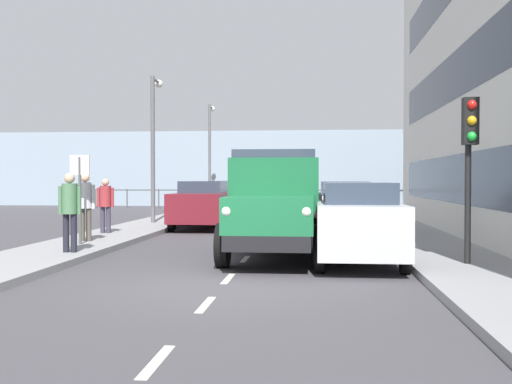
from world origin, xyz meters
name	(u,v)px	position (x,y,z in m)	size (l,w,h in m)	color
ground_plane	(265,236)	(0.00, -8.88, 0.00)	(80.00, 80.00, 0.00)	#423F44
sidewalk_left	(411,235)	(-4.49, -8.88, 0.07)	(2.19, 35.77, 0.15)	gray
sidewalk_right	(126,232)	(4.49, -8.88, 0.07)	(2.19, 35.77, 0.15)	gray
road_centreline_markings	(265,236)	(0.00, -8.73, 0.00)	(0.12, 32.48, 0.01)	silver
sea_horizon	(291,169)	(0.00, -29.77, 2.50)	(80.00, 0.80, 5.00)	#8C9EAD
seawall_railing	(289,194)	(0.00, -26.17, 0.92)	(28.08, 0.08, 1.20)	#4C5156
truck_vintage_green	(275,207)	(-0.66, -3.43, 1.18)	(2.17, 5.64, 2.43)	black
car_silver_kerbside_near	(357,221)	(-2.44, -2.95, 0.90)	(1.79, 4.33, 1.72)	#B7BABF
car_white_kerbside_1	(343,208)	(-2.44, -8.95, 0.90)	(1.79, 4.36, 1.72)	white
car_maroon_oppositeside_0	(204,204)	(2.44, -11.56, 0.90)	(1.91, 4.42, 1.72)	maroon
car_black_oppositeside_1	(227,199)	(2.44, -17.37, 0.90)	(1.89, 4.34, 1.72)	black
pedestrian_by_lamp	(70,205)	(3.92, -3.09, 1.20)	(0.53, 0.34, 1.78)	black
pedestrian_couple_a	(85,201)	(4.50, -5.48, 1.21)	(0.53, 0.34, 1.79)	#4C473D
pedestrian_near_railing	(105,201)	(4.79, -7.82, 1.12)	(0.53, 0.34, 1.66)	#383342
traffic_light_near	(470,144)	(-4.51, -2.02, 2.47)	(0.28, 0.41, 3.20)	black
lamp_post_promenade	(154,134)	(4.55, -12.51, 3.52)	(0.32, 1.14, 5.55)	#59595B
lamp_post_far	(210,146)	(4.56, -24.87, 3.76)	(0.32, 1.14, 6.01)	#59595B
street_sign	(80,183)	(4.36, -4.77, 1.68)	(0.50, 0.07, 2.25)	#4C4C4C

